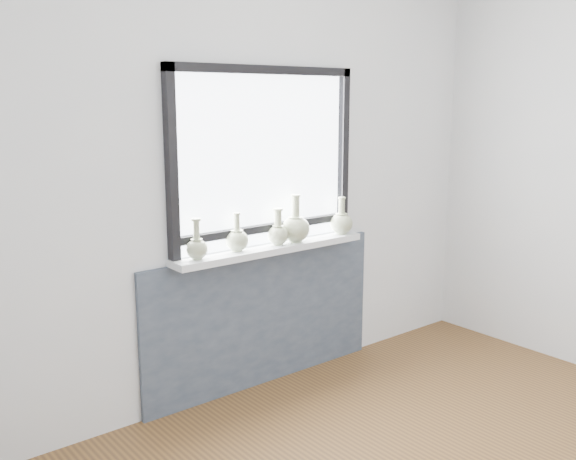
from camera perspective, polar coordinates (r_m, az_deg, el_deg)
back_wall at (r=3.85m, az=-2.43°, el=4.69°), size 3.60×0.02×2.60m
apron_panel at (r=4.03m, az=-2.07°, el=-7.73°), size 1.70×0.03×0.86m
windowsill at (r=3.85m, az=-1.49°, el=-1.67°), size 1.32×0.18×0.04m
window at (r=3.81m, az=-2.12°, el=6.75°), size 1.30×0.06×1.05m
vase_a at (r=3.53m, az=-8.11°, el=-1.50°), size 0.12×0.12×0.23m
vase_b at (r=3.70m, az=-4.55°, el=-0.81°), size 0.13×0.13×0.22m
vase_c at (r=3.85m, az=-0.90°, el=-0.25°), size 0.13×0.13×0.22m
vase_d at (r=3.92m, az=0.68°, el=0.26°), size 0.18×0.18×0.29m
vase_e at (r=4.17m, az=4.77°, el=0.70°), size 0.15×0.15×0.24m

